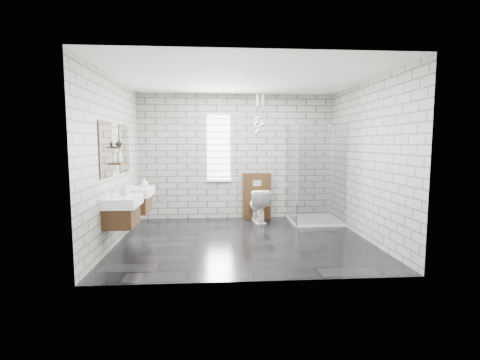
{
  "coord_description": "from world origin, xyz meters",
  "views": [
    {
      "loc": [
        -0.47,
        -5.78,
        1.64
      ],
      "look_at": [
        -0.04,
        0.35,
        0.99
      ],
      "focal_mm": 26.0,
      "sensor_mm": 36.0,
      "label": 1
    }
  ],
  "objects": [
    {
      "name": "wall_left",
      "position": [
        -2.11,
        0.0,
        1.35
      ],
      "size": [
        0.02,
        3.6,
        2.7
      ],
      "primitive_type": "cube",
      "color": "#A5A59F",
      "rests_on": "floor"
    },
    {
      "name": "wall_right",
      "position": [
        2.11,
        0.0,
        1.35
      ],
      "size": [
        0.02,
        3.6,
        2.7
      ],
      "primitive_type": "cube",
      "color": "#A5A59F",
      "rests_on": "floor"
    },
    {
      "name": "cistern_panel",
      "position": [
        0.42,
        1.7,
        0.5
      ],
      "size": [
        0.6,
        0.2,
        1.0
      ],
      "primitive_type": "cube",
      "color": "#422914",
      "rests_on": "floor"
    },
    {
      "name": "window",
      "position": [
        -0.4,
        1.78,
        1.55
      ],
      "size": [
        0.56,
        0.05,
        1.48
      ],
      "color": "white",
      "rests_on": "wall_back"
    },
    {
      "name": "pendant_cluster",
      "position": [
        0.43,
        1.37,
        2.05
      ],
      "size": [
        0.24,
        0.22,
        0.85
      ],
      "color": "silver",
      "rests_on": "ceiling"
    },
    {
      "name": "shelf_upper",
      "position": [
        -2.03,
        -0.05,
        1.58
      ],
      "size": [
        0.14,
        0.3,
        0.03
      ],
      "primitive_type": "cube",
      "color": "#422914",
      "rests_on": "wall_left"
    },
    {
      "name": "ceiling",
      "position": [
        0.0,
        0.0,
        2.71
      ],
      "size": [
        4.2,
        3.6,
        0.02
      ],
      "primitive_type": "cube",
      "color": "white",
      "rests_on": "wall_back"
    },
    {
      "name": "wall_front",
      "position": [
        0.0,
        -1.81,
        1.35
      ],
      "size": [
        4.2,
        0.02,
        2.7
      ],
      "primitive_type": "cube",
      "color": "#A5A59F",
      "rests_on": "floor"
    },
    {
      "name": "flush_plate",
      "position": [
        0.42,
        1.6,
        0.8
      ],
      "size": [
        0.18,
        0.01,
        0.12
      ],
      "primitive_type": "cube",
      "color": "silver",
      "rests_on": "cistern_panel"
    },
    {
      "name": "soap_bottle_b",
      "position": [
        -1.77,
        0.65,
        0.93
      ],
      "size": [
        0.15,
        0.15,
        0.16
      ],
      "primitive_type": "imported",
      "rotation": [
        0.0,
        0.0,
        -0.23
      ],
      "color": "#B2B2B2",
      "rests_on": "vanity_right"
    },
    {
      "name": "toilet",
      "position": [
        0.42,
        1.4,
        0.35
      ],
      "size": [
        0.45,
        0.71,
        0.69
      ],
      "primitive_type": "imported",
      "rotation": [
        0.0,
        0.0,
        3.25
      ],
      "color": "white",
      "rests_on": "floor"
    },
    {
      "name": "vase",
      "position": [
        -2.02,
        -0.05,
        1.65
      ],
      "size": [
        0.13,
        0.13,
        0.11
      ],
      "primitive_type": "imported",
      "rotation": [
        0.0,
        0.0,
        -0.32
      ],
      "color": "#B2B2B2",
      "rests_on": "shelf_upper"
    },
    {
      "name": "shower_enclosure",
      "position": [
        1.5,
        1.18,
        0.5
      ],
      "size": [
        1.0,
        1.0,
        2.03
      ],
      "color": "white",
      "rests_on": "floor"
    },
    {
      "name": "floor",
      "position": [
        0.0,
        0.0,
        -0.01
      ],
      "size": [
        4.2,
        3.6,
        0.02
      ],
      "primitive_type": "cube",
      "color": "black",
      "rests_on": "ground"
    },
    {
      "name": "shelf_lower",
      "position": [
        -2.03,
        -0.05,
        1.32
      ],
      "size": [
        0.14,
        0.3,
        0.03
      ],
      "primitive_type": "cube",
      "color": "#422914",
      "rests_on": "wall_left"
    },
    {
      "name": "soap_bottle_c",
      "position": [
        -2.02,
        -0.06,
        1.45
      ],
      "size": [
        0.1,
        0.11,
        0.23
      ],
      "primitive_type": "imported",
      "rotation": [
        0.0,
        0.0,
        -0.19
      ],
      "color": "#B2B2B2",
      "rests_on": "shelf_lower"
    },
    {
      "name": "vanity_left",
      "position": [
        -1.91,
        -0.51,
        0.76
      ],
      "size": [
        0.47,
        0.7,
        1.57
      ],
      "color": "#422914",
      "rests_on": "wall_left"
    },
    {
      "name": "wall_back",
      "position": [
        0.0,
        1.81,
        1.35
      ],
      "size": [
        4.2,
        0.02,
        2.7
      ],
      "primitive_type": "cube",
      "color": "#A5A59F",
      "rests_on": "floor"
    },
    {
      "name": "vanity_right",
      "position": [
        -1.91,
        0.53,
        0.76
      ],
      "size": [
        0.47,
        0.7,
        1.57
      ],
      "color": "#422914",
      "rests_on": "wall_left"
    },
    {
      "name": "soap_bottle_a",
      "position": [
        -1.84,
        -0.45,
        0.96
      ],
      "size": [
        0.12,
        0.12,
        0.22
      ],
      "primitive_type": "imported",
      "rotation": [
        0.0,
        0.0,
        -0.2
      ],
      "color": "#B2B2B2",
      "rests_on": "vanity_left"
    }
  ]
}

